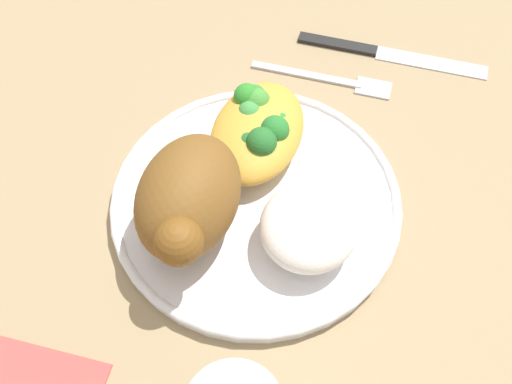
# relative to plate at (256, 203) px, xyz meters

# --- Properties ---
(ground_plane) EXTENTS (2.00, 2.00, 0.00)m
(ground_plane) POSITION_rel_plate_xyz_m (0.00, 0.00, -0.01)
(ground_plane) COLOR #9A825D
(plate) EXTENTS (0.25, 0.25, 0.02)m
(plate) POSITION_rel_plate_xyz_m (0.00, 0.00, 0.00)
(plate) COLOR white
(plate) RESTS_ON ground_plane
(roasted_chicken) EXTENTS (0.12, 0.08, 0.08)m
(roasted_chicken) POSITION_rel_plate_xyz_m (0.04, -0.04, 0.05)
(roasted_chicken) COLOR brown
(roasted_chicken) RESTS_ON plate
(rice_pile) EXTENTS (0.08, 0.08, 0.04)m
(rice_pile) POSITION_rel_plate_xyz_m (0.02, 0.05, 0.03)
(rice_pile) COLOR white
(rice_pile) RESTS_ON plate
(mac_cheese_with_broccoli) EXTENTS (0.11, 0.08, 0.04)m
(mac_cheese_with_broccoli) POSITION_rel_plate_xyz_m (-0.06, -0.02, 0.03)
(mac_cheese_with_broccoli) COLOR gold
(mac_cheese_with_broccoli) RESTS_ON plate
(fork) EXTENTS (0.02, 0.14, 0.01)m
(fork) POSITION_rel_plate_xyz_m (-0.16, 0.02, -0.01)
(fork) COLOR #B2B2B7
(fork) RESTS_ON ground_plane
(knife) EXTENTS (0.02, 0.19, 0.01)m
(knife) POSITION_rel_plate_xyz_m (-0.21, 0.06, -0.01)
(knife) COLOR black
(knife) RESTS_ON ground_plane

